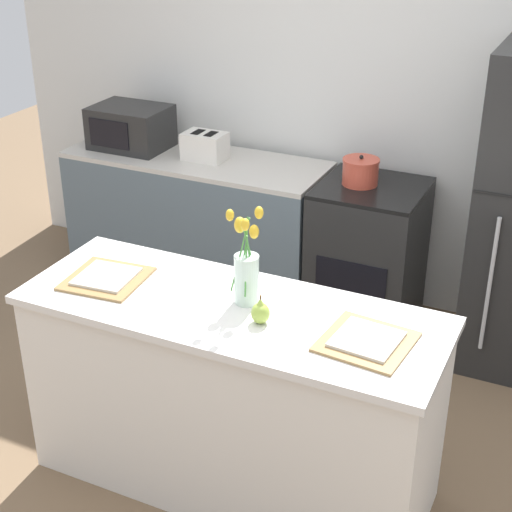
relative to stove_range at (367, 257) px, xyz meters
The scene contains 12 objects.
ground_plane 1.66m from the stove_range, 93.58° to the right, with size 10.00×10.00×0.00m, color brown.
back_wall 0.99m from the stove_range, 104.01° to the left, with size 5.20×0.08×2.70m.
kitchen_island 1.60m from the stove_range, 93.58° to the right, with size 1.80×0.66×0.92m.
back_counter 1.16m from the stove_range, behind, with size 1.68×0.60×0.91m.
stove_range is the anchor object (origin of this frame).
flower_vase 1.66m from the stove_range, 92.09° to the right, with size 0.12×0.15×0.42m.
pear_figurine 1.74m from the stove_range, 87.69° to the right, with size 0.08×0.08×0.12m.
plate_setting_left 1.83m from the stove_range, 113.17° to the right, with size 0.36×0.36×0.02m.
plate_setting_right 1.76m from the stove_range, 73.04° to the right, with size 0.36×0.36×0.02m.
toaster 1.21m from the stove_range, behind, with size 0.28×0.18×0.17m.
cooking_pot 0.54m from the stove_range, behind, with size 0.21×0.21×0.18m.
microwave 1.74m from the stove_range, behind, with size 0.48×0.37×0.27m.
Camera 1 is at (1.29, -2.48, 2.55)m, focal length 55.00 mm.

